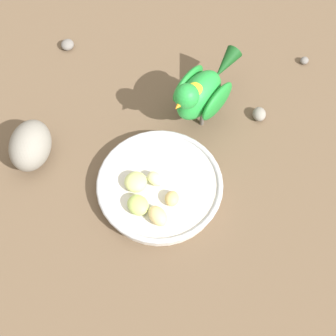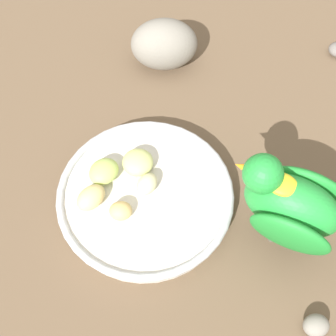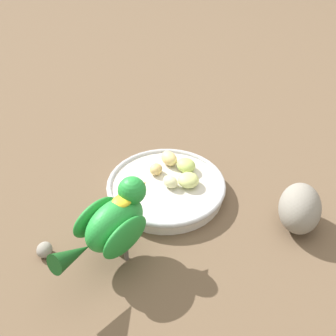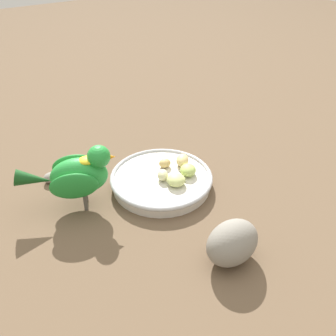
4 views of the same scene
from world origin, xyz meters
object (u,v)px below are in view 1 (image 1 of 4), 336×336
(apple_piece_2, at_px, (138,205))
(rock_large, at_px, (30,145))
(apple_piece_4, at_px, (136,180))
(apple_piece_0, at_px, (155,179))
(parrot, at_px, (200,92))
(feeding_bowl, at_px, (160,186))
(apple_piece_1, at_px, (172,199))
(apple_piece_3, at_px, (158,216))
(pebble_1, at_px, (304,61))
(pebble_0, at_px, (259,114))
(pebble_2, at_px, (67,45))

(apple_piece_2, xyz_separation_m, rock_large, (0.21, -0.06, 0.00))
(apple_piece_2, height_order, apple_piece_4, same)
(apple_piece_0, xyz_separation_m, parrot, (-0.04, -0.17, 0.04))
(feeding_bowl, height_order, apple_piece_1, apple_piece_1)
(apple_piece_2, bearing_deg, rock_large, -16.85)
(apple_piece_3, height_order, pebble_1, apple_piece_3)
(apple_piece_2, distance_m, apple_piece_4, 0.05)
(apple_piece_1, xyz_separation_m, pebble_0, (-0.12, -0.22, -0.02))
(apple_piece_0, height_order, parrot, parrot)
(pebble_1, bearing_deg, feeding_bowl, 58.61)
(feeding_bowl, distance_m, apple_piece_0, 0.02)
(apple_piece_1, relative_size, rock_large, 0.28)
(apple_piece_1, height_order, apple_piece_2, apple_piece_2)
(feeding_bowl, height_order, rock_large, rock_large)
(apple_piece_1, xyz_separation_m, pebble_2, (0.29, -0.30, -0.02))
(feeding_bowl, bearing_deg, parrot, -101.05)
(apple_piece_0, relative_size, apple_piece_2, 0.79)
(pebble_1, height_order, pebble_2, pebble_2)
(apple_piece_2, bearing_deg, apple_piece_1, -153.62)
(apple_piece_1, xyz_separation_m, apple_piece_2, (0.05, 0.03, 0.00))
(apple_piece_0, xyz_separation_m, pebble_2, (0.26, -0.27, -0.02))
(apple_piece_2, xyz_separation_m, apple_piece_4, (0.01, -0.05, -0.00))
(apple_piece_3, relative_size, pebble_0, 1.32)
(feeding_bowl, height_order, apple_piece_3, apple_piece_3)
(apple_piece_2, xyz_separation_m, pebble_0, (-0.17, -0.25, -0.02))
(apple_piece_2, bearing_deg, pebble_1, -120.53)
(rock_large, height_order, pebble_0, rock_large)
(pebble_2, bearing_deg, feeding_bowl, 133.99)
(apple_piece_1, relative_size, apple_piece_4, 0.70)
(apple_piece_4, relative_size, pebble_0, 1.34)
(apple_piece_4, height_order, pebble_1, apple_piece_4)
(apple_piece_0, relative_size, pebble_0, 1.06)
(apple_piece_4, xyz_separation_m, pebble_2, (0.23, -0.28, -0.03))
(feeding_bowl, height_order, pebble_2, feeding_bowl)
(apple_piece_1, bearing_deg, parrot, -91.48)
(apple_piece_0, distance_m, apple_piece_4, 0.03)
(apple_piece_1, xyz_separation_m, parrot, (-0.01, -0.19, 0.04))
(feeding_bowl, bearing_deg, apple_piece_0, -14.02)
(apple_piece_3, bearing_deg, rock_large, -16.89)
(pebble_0, bearing_deg, pebble_1, -113.94)
(apple_piece_0, height_order, apple_piece_2, apple_piece_2)
(rock_large, bearing_deg, pebble_2, -83.54)
(pebble_1, xyz_separation_m, pebble_2, (0.48, 0.07, 0.00))
(parrot, height_order, pebble_2, parrot)
(feeding_bowl, height_order, apple_piece_4, apple_piece_4)
(pebble_1, bearing_deg, rock_large, 36.91)
(apple_piece_2, distance_m, apple_piece_3, 0.04)
(rock_large, bearing_deg, parrot, -149.98)
(apple_piece_4, relative_size, rock_large, 0.40)
(apple_piece_1, bearing_deg, rock_large, -8.39)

